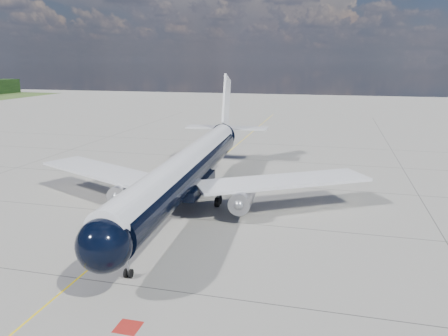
# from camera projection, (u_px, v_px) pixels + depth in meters

# --- Properties ---
(ground) EXTENTS (320.00, 320.00, 0.00)m
(ground) POSITION_uv_depth(u_px,v_px,m) (205.00, 172.00, 67.50)
(ground) COLOR gray
(ground) RESTS_ON ground
(taxiway_centerline) EXTENTS (0.16, 160.00, 0.01)m
(taxiway_centerline) POSITION_uv_depth(u_px,v_px,m) (195.00, 180.00, 62.79)
(taxiway_centerline) COLOR yellow
(taxiway_centerline) RESTS_ON ground
(red_marking) EXTENTS (1.60, 1.60, 0.01)m
(red_marking) POSITION_uv_depth(u_px,v_px,m) (128.00, 327.00, 28.25)
(red_marking) COLOR maroon
(red_marking) RESTS_ON ground
(main_airliner) EXTENTS (41.86, 51.01, 14.73)m
(main_airliner) POSITION_uv_depth(u_px,v_px,m) (190.00, 167.00, 51.28)
(main_airliner) COLOR black
(main_airliner) RESTS_ON ground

